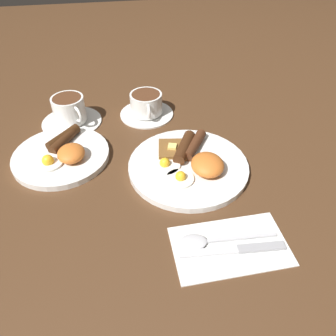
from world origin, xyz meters
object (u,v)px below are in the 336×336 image
object	(u,v)px
breakfast_plate_near	(189,164)
teacup_far	(70,113)
teacup_near	(146,106)
spoon	(203,241)
breakfast_plate_far	(62,154)
knife	(239,249)

from	to	relation	value
breakfast_plate_near	teacup_far	bearing A→B (deg)	48.81
teacup_near	spoon	distance (m)	0.47
teacup_far	spoon	bearing A→B (deg)	-150.62
breakfast_plate_far	knife	bearing A→B (deg)	-134.65
breakfast_plate_far	spoon	bearing A→B (deg)	-137.88
spoon	knife	bearing A→B (deg)	158.65
breakfast_plate_near	teacup_near	world-z (taller)	teacup_near
breakfast_plate_near	teacup_far	xyz separation A→B (m)	(0.25, 0.28, 0.02)
breakfast_plate_near	knife	size ratio (longest dim) A/B	1.43
breakfast_plate_near	teacup_near	bearing A→B (deg)	15.47
breakfast_plate_near	knife	bearing A→B (deg)	-171.03
breakfast_plate_far	teacup_far	world-z (taller)	teacup_far
teacup_far	breakfast_plate_far	bearing A→B (deg)	174.82
breakfast_plate_near	teacup_far	distance (m)	0.38
breakfast_plate_far	spoon	distance (m)	0.41
breakfast_plate_far	teacup_far	bearing A→B (deg)	-5.18
knife	spoon	bearing A→B (deg)	-20.26
teacup_near	breakfast_plate_near	bearing A→B (deg)	-164.53
spoon	breakfast_plate_near	bearing A→B (deg)	-92.97
breakfast_plate_far	spoon	size ratio (longest dim) A/B	1.24
teacup_near	knife	distance (m)	0.51
breakfast_plate_near	spoon	size ratio (longest dim) A/B	1.50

